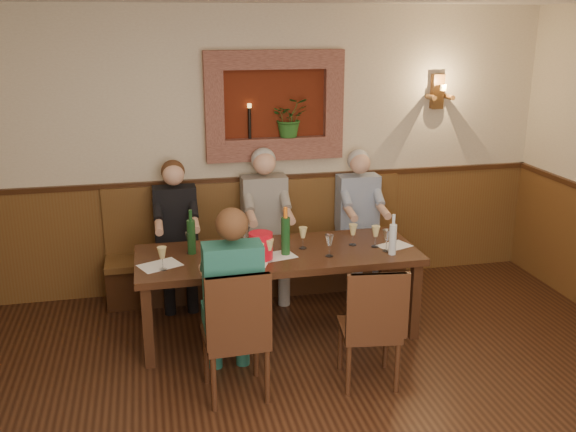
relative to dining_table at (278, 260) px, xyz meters
The scene contains 32 objects.
room_shell 2.21m from the dining_table, 90.00° to the right, with size 6.04×6.04×2.82m.
wainscoting 1.85m from the dining_table, 90.00° to the right, with size 6.02×6.02×1.15m.
wall_niche 1.59m from the dining_table, 77.58° to the left, with size 1.36×0.30×1.06m.
wall_sconce 2.53m from the dining_table, 29.61° to the left, with size 0.25×0.20×0.35m.
dining_table is the anchor object (origin of this frame).
bench 1.01m from the dining_table, 90.00° to the left, with size 3.00×0.45×1.11m.
chair_near_left 1.11m from the dining_table, 118.79° to the right, with size 0.47×0.47×1.01m.
chair_near_right 1.15m from the dining_table, 62.63° to the right, with size 0.48×0.48×0.96m.
person_bench_left 1.17m from the dining_table, 134.15° to the left, with size 0.41×0.50×1.39m.
person_bench_mid 0.84m from the dining_table, 86.33° to the left, with size 0.44×0.54×1.47m.
person_bench_right 1.32m from the dining_table, 39.34° to the left, with size 0.42×0.51×1.42m.
person_chair_front 0.93m from the dining_table, 122.87° to the right, with size 0.42×0.52×1.43m.
spittoon_bucket 0.29m from the dining_table, 142.72° to the right, with size 0.20×0.20×0.23m, color red.
wine_bottle_green_a 0.26m from the dining_table, 55.31° to the right, with size 0.09×0.09×0.42m.
wine_bottle_green_b 0.77m from the dining_table, behind, with size 0.09×0.09×0.39m.
water_bottle 0.99m from the dining_table, 15.75° to the right, with size 0.07×0.07×0.35m.
tasting_sheet_a 1.00m from the dining_table, behind, with size 0.32×0.23×0.00m, color white.
tasting_sheet_b 0.13m from the dining_table, 106.79° to the right, with size 0.30×0.21×0.00m, color white.
tasting_sheet_c 1.04m from the dining_table, ahead, with size 0.28×0.20×0.00m, color white.
tasting_sheet_d 0.42m from the dining_table, 136.66° to the right, with size 0.27×0.20×0.00m, color white.
wine_glass_0 1.01m from the dining_table, 168.29° to the right, with size 0.08×0.08×0.19m, color #DCCC83, non-canonical shape.
wine_glass_1 0.77m from the dining_table, 169.99° to the left, with size 0.08×0.08×0.19m, color white, non-canonical shape.
wine_glass_2 0.64m from the dining_table, 161.89° to the right, with size 0.08×0.08×0.19m, color #DCCC83, non-canonical shape.
wine_glass_3 0.34m from the dining_table, 149.64° to the left, with size 0.08×0.08×0.19m, color white, non-canonical shape.
wine_glass_4 0.29m from the dining_table, 119.23° to the right, with size 0.08×0.08×0.19m, color #DCCC83, non-canonical shape.
wine_glass_5 0.29m from the dining_table, 10.82° to the left, with size 0.08×0.08×0.19m, color #DCCC83, non-canonical shape.
wine_glass_6 0.48m from the dining_table, 26.07° to the right, with size 0.08×0.08×0.19m, color white, non-canonical shape.
wine_glass_7 0.70m from the dining_table, ahead, with size 0.08×0.08×0.19m, color #DCCC83, non-canonical shape.
wine_glass_8 0.95m from the dining_table, 11.29° to the right, with size 0.08×0.08×0.19m, color white, non-canonical shape.
wine_glass_9 0.40m from the dining_table, 125.42° to the right, with size 0.08×0.08×0.19m, color #DCCC83, non-canonical shape.
wine_glass_10 0.19m from the dining_table, 22.86° to the left, with size 0.08×0.08×0.19m, color white, non-canonical shape.
wine_glass_11 0.88m from the dining_table, ahead, with size 0.08×0.08×0.19m, color #DCCC83, non-canonical shape.
Camera 1 is at (-1.03, -3.20, 2.65)m, focal length 40.00 mm.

